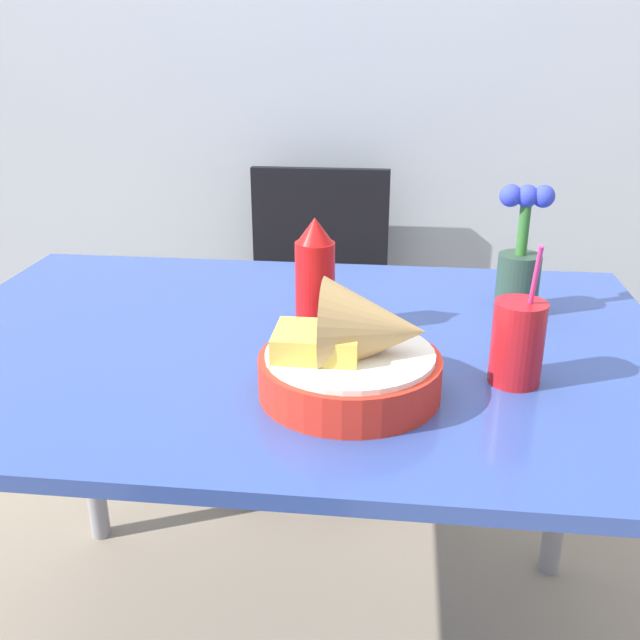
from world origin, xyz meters
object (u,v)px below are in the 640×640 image
Objects in this scene: chair_far_window at (317,298)px; ketchup_bottle at (315,278)px; drink_cup at (517,345)px; flower_vase at (520,263)px; food_basket at (357,355)px.

ketchup_bottle is (0.09, -0.79, 0.33)m from chair_far_window.
ketchup_bottle reaches higher than chair_far_window.
chair_far_window is at bearing 113.45° from drink_cup.
chair_far_window is 3.76× the size of flower_vase.
ketchup_bottle is at bearing 110.96° from food_basket.
food_basket is at bearing -69.04° from ketchup_bottle.
chair_far_window is 1.08m from drink_cup.
flower_vase reaches higher than chair_far_window.
flower_vase is (0.46, -0.65, 0.32)m from chair_far_window.
ketchup_bottle is (-0.09, 0.23, 0.04)m from food_basket.
chair_far_window is at bearing 125.01° from flower_vase.
ketchup_bottle is at bearing 153.01° from drink_cup.
chair_far_window is at bearing 100.06° from food_basket.
flower_vase reaches higher than ketchup_bottle.
food_basket is 1.19× the size of drink_cup.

